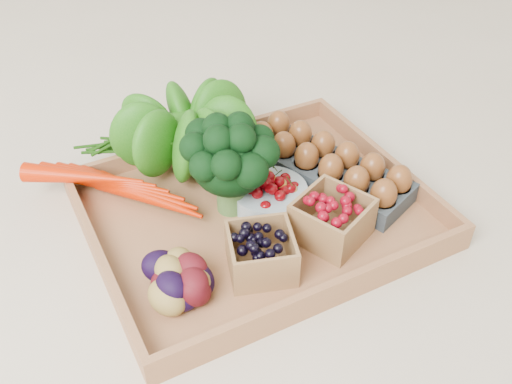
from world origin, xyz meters
name	(u,v)px	position (x,y,z in m)	size (l,w,h in m)	color
ground	(256,219)	(0.00, 0.00, 0.00)	(4.00, 4.00, 0.00)	beige
tray	(256,215)	(0.00, 0.00, 0.01)	(0.55, 0.45, 0.01)	#A06A43
carrots	(126,188)	(-0.18, 0.13, 0.04)	(0.23, 0.17, 0.06)	#C51E00
lettuce	(185,122)	(-0.04, 0.20, 0.10)	(0.17, 0.17, 0.17)	#124E0C
broccoli	(231,178)	(-0.03, 0.03, 0.08)	(0.17, 0.17, 0.13)	black
cherry_bowl	(270,196)	(0.03, 0.01, 0.03)	(0.13, 0.13, 0.03)	#8C9EA5
egg_carton	(325,171)	(0.16, 0.02, 0.03)	(0.11, 0.32, 0.04)	#374147
potatoes	(182,276)	(-0.18, -0.11, 0.05)	(0.14, 0.14, 0.08)	#400A10
punnet_blackberry	(261,253)	(-0.05, -0.12, 0.05)	(0.10, 0.10, 0.07)	black
punnet_raspberry	(332,219)	(0.08, -0.11, 0.05)	(0.10, 0.10, 0.07)	maroon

